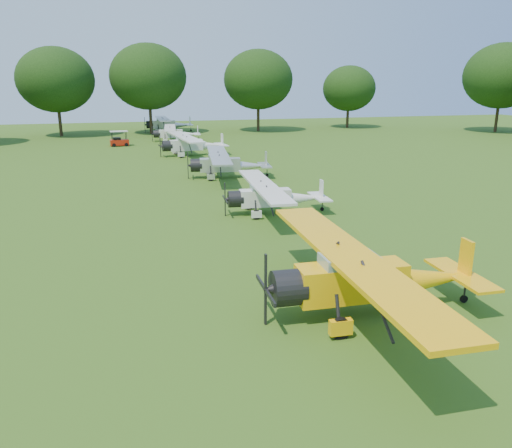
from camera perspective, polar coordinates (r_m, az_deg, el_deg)
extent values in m
plane|color=#315415|center=(22.47, 3.79, -3.75)|extent=(160.00, 160.00, 0.00)
cylinder|color=#311D13|center=(85.84, 25.83, 11.04)|extent=(0.44, 0.44, 4.81)
ellipsoid|color=black|center=(85.69, 26.32, 14.94)|extent=(11.23, 11.23, 9.55)
cylinder|color=#311D13|center=(86.67, 10.42, 12.00)|extent=(0.44, 0.44, 3.70)
ellipsoid|color=black|center=(86.49, 10.58, 14.99)|extent=(8.63, 8.63, 7.34)
cylinder|color=#311D13|center=(79.26, 0.25, 12.20)|extent=(0.44, 0.44, 4.51)
ellipsoid|color=black|center=(79.08, 0.26, 16.18)|extent=(10.52, 10.52, 8.94)
cylinder|color=#311D13|center=(77.02, -11.95, 11.83)|extent=(0.44, 0.44, 4.74)
ellipsoid|color=black|center=(76.84, -12.21, 16.14)|extent=(11.05, 11.05, 9.39)
cylinder|color=#311D13|center=(77.06, -21.51, 10.99)|extent=(0.44, 0.44, 4.49)
ellipsoid|color=black|center=(76.87, -21.93, 15.05)|extent=(10.47, 10.47, 8.90)
cube|color=#FBB40A|center=(16.89, 10.82, -6.51)|extent=(3.71, 1.24, 1.20)
cone|color=#FBB40A|center=(18.37, 19.73, -5.89)|extent=(3.25, 1.16, 1.03)
cube|color=#8CA5B2|center=(16.62, 10.57, -4.54)|extent=(1.88, 1.13, 0.63)
cylinder|color=black|center=(16.17, 3.68, -7.28)|extent=(1.08, 1.23, 1.19)
cube|color=black|center=(15.99, 1.09, -7.53)|extent=(0.07, 0.14, 2.41)
cube|color=#FBB40A|center=(16.52, 10.62, -3.61)|extent=(2.16, 12.22, 0.16)
cube|color=#FBB40A|center=(18.81, 22.85, -3.85)|extent=(0.14, 0.63, 1.49)
cube|color=#FBB40A|center=(18.91, 22.40, -5.36)|extent=(1.11, 3.25, 0.10)
cylinder|color=black|center=(15.72, 9.65, -11.68)|extent=(0.70, 0.21, 0.69)
cylinder|color=black|center=(18.13, 6.18, -7.64)|extent=(0.70, 0.21, 0.69)
cylinder|color=black|center=(19.39, 22.66, -7.91)|extent=(0.28, 0.10, 0.28)
cube|color=silver|center=(29.37, 1.05, 3.03)|extent=(3.04, 1.10, 0.98)
cone|color=silver|center=(30.02, 5.76, 2.96)|extent=(2.67, 1.03, 0.84)
cube|color=#8CA5B2|center=(29.24, 0.87, 4.00)|extent=(1.55, 0.97, 0.51)
cylinder|color=black|center=(29.06, -2.37, 2.87)|extent=(0.91, 1.03, 0.97)
cube|color=black|center=(28.97, -3.56, 2.82)|extent=(0.06, 0.12, 1.96)
cube|color=silver|center=(29.19, 0.88, 4.44)|extent=(2.08, 9.96, 0.13)
cube|color=silver|center=(30.20, 7.48, 3.89)|extent=(0.13, 0.52, 1.21)
cube|color=silver|center=(30.26, 7.28, 3.11)|extent=(0.98, 2.66, 0.08)
cylinder|color=black|center=(28.29, 0.06, 1.06)|extent=(0.57, 0.19, 0.56)
cylinder|color=black|center=(30.50, -0.79, 2.17)|extent=(0.57, 0.19, 0.56)
cylinder|color=black|center=(30.50, 7.56, 1.70)|extent=(0.23, 0.09, 0.22)
cube|color=silver|center=(40.64, -4.13, 6.76)|extent=(3.34, 1.40, 1.06)
cone|color=silver|center=(40.91, -0.28, 6.65)|extent=(2.93, 1.29, 0.91)
cube|color=#8CA5B2|center=(40.55, -4.29, 7.53)|extent=(1.73, 1.14, 0.56)
cylinder|color=black|center=(40.57, -6.85, 6.67)|extent=(1.05, 1.17, 1.05)
cube|color=black|center=(40.57, -7.79, 6.64)|extent=(0.08, 0.13, 2.12)
cube|color=silver|center=(40.51, -4.29, 7.88)|extent=(2.92, 10.81, 0.14)
cube|color=silver|center=(40.97, 1.13, 7.37)|extent=(0.18, 0.56, 1.31)
cube|color=silver|center=(41.02, 0.99, 6.74)|extent=(1.24, 2.92, 0.09)
cylinder|color=black|center=(39.49, -5.17, 5.35)|extent=(0.62, 0.24, 0.61)
cylinder|color=black|center=(41.97, -5.32, 5.98)|extent=(0.62, 0.24, 0.61)
cylinder|color=black|center=(41.20, 1.26, 5.60)|extent=(0.25, 0.11, 0.24)
cube|color=silver|center=(53.30, -7.98, 8.92)|extent=(3.47, 1.31, 1.11)
cone|color=silver|center=(54.01, -4.98, 8.93)|extent=(3.04, 1.21, 0.95)
cube|color=#8CA5B2|center=(53.21, -8.12, 9.53)|extent=(1.78, 1.12, 0.58)
cylinder|color=black|center=(52.90, -10.14, 8.77)|extent=(1.05, 1.18, 1.10)
cube|color=black|center=(52.78, -10.88, 8.72)|extent=(0.07, 0.13, 2.23)
cube|color=silver|center=(53.18, -8.13, 9.82)|extent=(2.53, 11.33, 0.15)
cube|color=silver|center=(54.24, -3.90, 9.55)|extent=(0.16, 0.59, 1.38)
cube|color=silver|center=(54.26, -4.00, 9.05)|extent=(1.16, 3.04, 0.10)
cylinder|color=black|center=(51.94, -8.54, 7.83)|extent=(0.65, 0.23, 0.64)
cylinder|color=black|center=(54.51, -9.14, 8.18)|extent=(0.65, 0.23, 0.64)
cylinder|color=black|center=(54.44, -3.76, 8.14)|extent=(0.26, 0.11, 0.25)
cube|color=silver|center=(66.68, -9.70, 10.15)|extent=(3.08, 1.19, 0.98)
cone|color=silver|center=(66.74, -7.49, 10.12)|extent=(2.70, 1.11, 0.84)
cube|color=#8CA5B2|center=(66.63, -9.80, 10.58)|extent=(1.58, 1.01, 0.52)
cylinder|color=black|center=(66.70, -11.25, 10.07)|extent=(0.94, 1.06, 0.98)
cube|color=black|center=(66.72, -11.79, 10.04)|extent=(0.07, 0.12, 1.97)
cube|color=silver|center=(66.61, -9.81, 10.78)|extent=(2.36, 10.03, 0.13)
cube|color=silver|center=(66.73, -6.69, 10.55)|extent=(0.15, 0.52, 1.22)
cube|color=silver|center=(66.77, -6.76, 10.19)|extent=(1.06, 2.69, 0.08)
cylinder|color=black|center=(65.59, -10.33, 9.40)|extent=(0.58, 0.21, 0.56)
cylinder|color=black|center=(67.92, -10.32, 9.62)|extent=(0.58, 0.21, 0.56)
cylinder|color=black|center=(66.86, -6.57, 9.53)|extent=(0.23, 0.10, 0.23)
cube|color=silver|center=(79.19, -10.53, 11.13)|extent=(3.53, 1.09, 1.16)
cone|color=silver|center=(79.49, -8.35, 11.13)|extent=(3.09, 1.03, 0.99)
cube|color=#8CA5B2|center=(79.14, -10.63, 11.56)|extent=(1.77, 1.03, 0.61)
cylinder|color=black|center=(79.06, -12.07, 11.04)|extent=(1.00, 1.16, 1.14)
cube|color=black|center=(79.03, -12.59, 11.01)|extent=(0.07, 0.13, 2.31)
cube|color=silver|center=(79.12, -10.64, 11.76)|extent=(1.73, 11.68, 0.15)
cube|color=silver|center=(79.58, -7.56, 11.56)|extent=(0.12, 0.61, 1.43)
cube|color=silver|center=(79.60, -7.63, 11.20)|extent=(0.97, 3.09, 0.10)
cylinder|color=black|center=(77.84, -11.07, 10.41)|extent=(0.66, 0.18, 0.66)
cylinder|color=black|center=(80.57, -11.21, 10.59)|extent=(0.66, 0.18, 0.66)
cylinder|color=black|center=(79.71, -7.45, 10.56)|extent=(0.27, 0.09, 0.26)
cube|color=#B1200C|center=(63.09, -15.34, 8.98)|extent=(2.24, 1.38, 0.68)
cube|color=black|center=(63.02, -15.63, 9.31)|extent=(0.98, 1.15, 0.44)
cube|color=silver|center=(62.95, -15.43, 10.18)|extent=(2.15, 1.46, 0.08)
cylinder|color=black|center=(62.45, -15.92, 8.66)|extent=(0.44, 0.18, 0.43)
cylinder|color=black|center=(63.64, -16.04, 8.78)|extent=(0.44, 0.18, 0.43)
cylinder|color=black|center=(62.61, -14.59, 8.78)|extent=(0.44, 0.18, 0.43)
cylinder|color=black|center=(63.79, -14.73, 8.89)|extent=(0.44, 0.18, 0.43)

